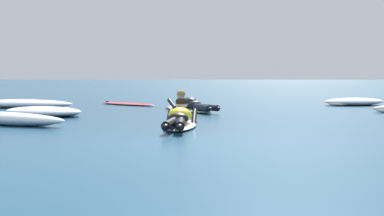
% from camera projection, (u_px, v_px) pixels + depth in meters
% --- Properties ---
extents(ground_plane, '(120.00, 120.00, 0.00)m').
position_uv_depth(ground_plane, '(210.00, 103.00, 17.22)').
color(ground_plane, navy).
extents(surfer_near, '(0.58, 2.51, 0.53)m').
position_uv_depth(surfer_near, '(179.00, 119.00, 9.63)').
color(surfer_near, silver).
rests_on(surfer_near, ground).
extents(surfer_far, '(1.62, 2.47, 0.54)m').
position_uv_depth(surfer_far, '(190.00, 106.00, 13.72)').
color(surfer_far, white).
rests_on(surfer_far, ground).
extents(drifting_surfboard, '(2.02, 1.77, 0.16)m').
position_uv_depth(drifting_surfboard, '(127.00, 104.00, 16.39)').
color(drifting_surfboard, '#E54C66').
rests_on(drifting_surfboard, ground).
extents(whitewater_front, '(2.05, 1.64, 0.22)m').
position_uv_depth(whitewater_front, '(354.00, 102.00, 16.25)').
color(whitewater_front, white).
rests_on(whitewater_front, ground).
extents(whitewater_mid_left, '(2.05, 1.66, 0.21)m').
position_uv_depth(whitewater_mid_left, '(44.00, 112.00, 12.18)').
color(whitewater_mid_left, white).
rests_on(whitewater_mid_left, ground).
extents(whitewater_back, '(2.84, 1.21, 0.22)m').
position_uv_depth(whitewater_back, '(23.00, 104.00, 15.03)').
color(whitewater_back, white).
rests_on(whitewater_back, ground).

